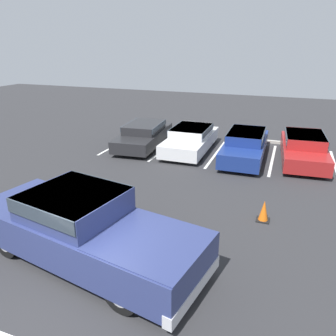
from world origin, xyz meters
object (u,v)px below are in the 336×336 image
at_px(parked_sedan_b, 191,138).
at_px(parked_sedan_c, 245,144).
at_px(pickup_truck, 86,228).
at_px(parked_sedan_d, 304,147).
at_px(traffic_cone, 264,211).
at_px(parked_sedan_a, 144,134).
at_px(wheel_stop_curb, 267,141).

xyz_separation_m(parked_sedan_b, parked_sedan_c, (2.66, -0.20, 0.03)).
height_order(pickup_truck, parked_sedan_b, pickup_truck).
xyz_separation_m(parked_sedan_d, traffic_cone, (-1.14, -6.12, -0.35)).
height_order(parked_sedan_a, parked_sedan_b, parked_sedan_b).
xyz_separation_m(parked_sedan_b, parked_sedan_d, (5.15, 0.27, 0.03)).
height_order(parked_sedan_c, parked_sedan_d, parked_sedan_c).
relative_size(parked_sedan_a, wheel_stop_curb, 2.69).
height_order(parked_sedan_b, parked_sedan_c, parked_sedan_c).
relative_size(parked_sedan_b, traffic_cone, 6.93).
xyz_separation_m(parked_sedan_d, wheel_stop_curb, (-1.69, 2.46, -0.59)).
bearing_deg(traffic_cone, parked_sedan_b, 124.45).
bearing_deg(parked_sedan_c, parked_sedan_d, 99.72).
bearing_deg(parked_sedan_c, parked_sedan_b, -95.07).
bearing_deg(parked_sedan_b, traffic_cone, 33.79).
bearing_deg(traffic_cone, parked_sedan_d, 79.41).
height_order(parked_sedan_b, wheel_stop_curb, parked_sedan_b).
relative_size(parked_sedan_a, parked_sedan_c, 0.99).
xyz_separation_m(parked_sedan_b, wheel_stop_curb, (3.46, 2.73, -0.56)).
distance_m(traffic_cone, wheel_stop_curb, 8.60).
distance_m(parked_sedan_b, parked_sedan_c, 2.67).
xyz_separation_m(parked_sedan_b, traffic_cone, (4.01, -5.85, -0.33)).
bearing_deg(wheel_stop_curb, parked_sedan_a, -155.02).
bearing_deg(parked_sedan_a, pickup_truck, 11.12).
height_order(parked_sedan_b, parked_sedan_d, parked_sedan_d).
height_order(parked_sedan_a, parked_sedan_c, parked_sedan_c).
height_order(pickup_truck, traffic_cone, pickup_truck).
distance_m(parked_sedan_d, wheel_stop_curb, 3.05).
height_order(traffic_cone, wheel_stop_curb, traffic_cone).
relative_size(parked_sedan_b, parked_sedan_c, 0.93).
distance_m(parked_sedan_c, parked_sedan_d, 2.54).
height_order(parked_sedan_a, wheel_stop_curb, parked_sedan_a).
height_order(pickup_truck, parked_sedan_d, pickup_truck).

